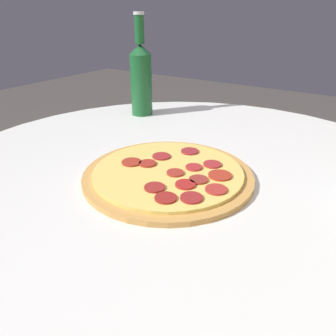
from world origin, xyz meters
The scene contains 3 objects.
table centered at (0.00, 0.00, 0.56)m, with size 1.07×1.07×0.70m.
pizza centered at (0.04, -0.02, 0.71)m, with size 0.32×0.32×0.02m.
beer_bottle centered at (-0.26, -0.31, 0.81)m, with size 0.06×0.06×0.28m.
Camera 1 is at (0.50, 0.29, 0.99)m, focal length 35.00 mm.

